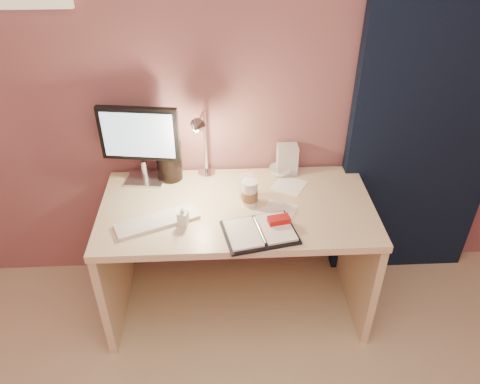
{
  "coord_description": "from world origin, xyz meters",
  "views": [
    {
      "loc": [
        -0.08,
        -0.53,
        2.16
      ],
      "look_at": [
        0.01,
        1.33,
        0.85
      ],
      "focal_mm": 35.0,
      "sensor_mm": 36.0,
      "label": 1
    }
  ],
  "objects_px": {
    "product_box": "(287,159)",
    "desk_lamp": "(209,143)",
    "bowl": "(280,171)",
    "lotion_bottle": "(183,216)",
    "coffee_cup": "(250,193)",
    "dark_jar": "(169,162)",
    "planner": "(261,231)",
    "desk": "(237,230)",
    "monitor": "(140,138)",
    "keyboard": "(157,221)",
    "clear_cup": "(246,186)"
  },
  "relations": [
    {
      "from": "bowl",
      "to": "lotion_bottle",
      "type": "distance_m",
      "value": 0.67
    },
    {
      "from": "bowl",
      "to": "dark_jar",
      "type": "bearing_deg",
      "value": -179.5
    },
    {
      "from": "desk",
      "to": "coffee_cup",
      "type": "height_order",
      "value": "coffee_cup"
    },
    {
      "from": "planner",
      "to": "dark_jar",
      "type": "distance_m",
      "value": 0.69
    },
    {
      "from": "desk",
      "to": "planner",
      "type": "distance_m",
      "value": 0.39
    },
    {
      "from": "keyboard",
      "to": "product_box",
      "type": "distance_m",
      "value": 0.81
    },
    {
      "from": "clear_cup",
      "to": "lotion_bottle",
      "type": "xyz_separation_m",
      "value": [
        -0.32,
        -0.21,
        -0.01
      ]
    },
    {
      "from": "dark_jar",
      "to": "product_box",
      "type": "relative_size",
      "value": 1.16
    },
    {
      "from": "lotion_bottle",
      "to": "desk_lamp",
      "type": "xyz_separation_m",
      "value": [
        0.13,
        0.33,
        0.21
      ]
    },
    {
      "from": "bowl",
      "to": "lotion_bottle",
      "type": "height_order",
      "value": "lotion_bottle"
    },
    {
      "from": "keyboard",
      "to": "dark_jar",
      "type": "relative_size",
      "value": 2.09
    },
    {
      "from": "dark_jar",
      "to": "planner",
      "type": "bearing_deg",
      "value": -47.33
    },
    {
      "from": "coffee_cup",
      "to": "keyboard",
      "type": "bearing_deg",
      "value": -163.93
    },
    {
      "from": "product_box",
      "to": "lotion_bottle",
      "type": "bearing_deg",
      "value": -142.65
    },
    {
      "from": "product_box",
      "to": "desk_lamp",
      "type": "relative_size",
      "value": 0.4
    },
    {
      "from": "planner",
      "to": "product_box",
      "type": "xyz_separation_m",
      "value": [
        0.19,
        0.53,
        0.07
      ]
    },
    {
      "from": "lotion_bottle",
      "to": "planner",
      "type": "bearing_deg",
      "value": -12.91
    },
    {
      "from": "planner",
      "to": "product_box",
      "type": "distance_m",
      "value": 0.56
    },
    {
      "from": "coffee_cup",
      "to": "bowl",
      "type": "relative_size",
      "value": 1.07
    },
    {
      "from": "monitor",
      "to": "keyboard",
      "type": "distance_m",
      "value": 0.46
    },
    {
      "from": "coffee_cup",
      "to": "desk_lamp",
      "type": "distance_m",
      "value": 0.34
    },
    {
      "from": "planner",
      "to": "coffee_cup",
      "type": "relative_size",
      "value": 2.78
    },
    {
      "from": "monitor",
      "to": "dark_jar",
      "type": "relative_size",
      "value": 2.28
    },
    {
      "from": "keyboard",
      "to": "product_box",
      "type": "bearing_deg",
      "value": 8.98
    },
    {
      "from": "clear_cup",
      "to": "keyboard",
      "type": "bearing_deg",
      "value": -156.16
    },
    {
      "from": "dark_jar",
      "to": "desk_lamp",
      "type": "distance_m",
      "value": 0.29
    },
    {
      "from": "monitor",
      "to": "clear_cup",
      "type": "height_order",
      "value": "monitor"
    },
    {
      "from": "product_box",
      "to": "desk_lamp",
      "type": "xyz_separation_m",
      "value": [
        -0.43,
        -0.11,
        0.18
      ]
    },
    {
      "from": "keyboard",
      "to": "lotion_bottle",
      "type": "height_order",
      "value": "lotion_bottle"
    },
    {
      "from": "coffee_cup",
      "to": "dark_jar",
      "type": "xyz_separation_m",
      "value": [
        -0.42,
        0.27,
        0.03
      ]
    },
    {
      "from": "monitor",
      "to": "keyboard",
      "type": "height_order",
      "value": "monitor"
    },
    {
      "from": "keyboard",
      "to": "coffee_cup",
      "type": "distance_m",
      "value": 0.48
    },
    {
      "from": "coffee_cup",
      "to": "product_box",
      "type": "relative_size",
      "value": 0.81
    },
    {
      "from": "product_box",
      "to": "desk_lamp",
      "type": "distance_m",
      "value": 0.48
    },
    {
      "from": "coffee_cup",
      "to": "product_box",
      "type": "distance_m",
      "value": 0.37
    },
    {
      "from": "keyboard",
      "to": "desk_lamp",
      "type": "height_order",
      "value": "desk_lamp"
    },
    {
      "from": "bowl",
      "to": "clear_cup",
      "type": "bearing_deg",
      "value": -134.66
    },
    {
      "from": "desk",
      "to": "product_box",
      "type": "height_order",
      "value": "product_box"
    },
    {
      "from": "desk",
      "to": "bowl",
      "type": "distance_m",
      "value": 0.41
    },
    {
      "from": "bowl",
      "to": "product_box",
      "type": "xyz_separation_m",
      "value": [
        0.04,
        0.02,
        0.06
      ]
    },
    {
      "from": "monitor",
      "to": "dark_jar",
      "type": "xyz_separation_m",
      "value": [
        0.13,
        0.03,
        -0.17
      ]
    },
    {
      "from": "keyboard",
      "to": "bowl",
      "type": "xyz_separation_m",
      "value": [
        0.65,
        0.4,
        0.01
      ]
    },
    {
      "from": "desk_lamp",
      "to": "keyboard",
      "type": "bearing_deg",
      "value": -117.97
    },
    {
      "from": "coffee_cup",
      "to": "bowl",
      "type": "xyz_separation_m",
      "value": [
        0.19,
        0.27,
        -0.04
      ]
    },
    {
      "from": "monitor",
      "to": "dark_jar",
      "type": "bearing_deg",
      "value": 18.79
    },
    {
      "from": "planner",
      "to": "dark_jar",
      "type": "bearing_deg",
      "value": 121.15
    },
    {
      "from": "planner",
      "to": "bowl",
      "type": "bearing_deg",
      "value": 61.84
    },
    {
      "from": "coffee_cup",
      "to": "desk_lamp",
      "type": "bearing_deg",
      "value": 137.78
    },
    {
      "from": "coffee_cup",
      "to": "bowl",
      "type": "distance_m",
      "value": 0.34
    },
    {
      "from": "coffee_cup",
      "to": "lotion_bottle",
      "type": "height_order",
      "value": "coffee_cup"
    }
  ]
}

